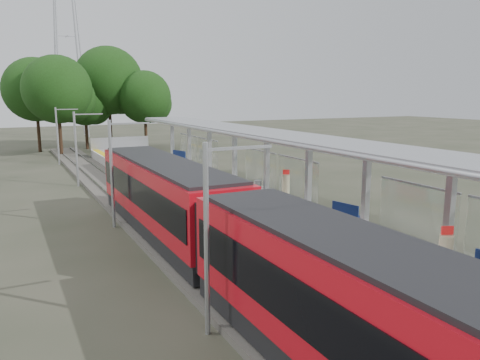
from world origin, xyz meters
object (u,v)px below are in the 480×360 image
(train, at_px, (231,235))
(info_pillar_far, at_px, (286,188))
(bench_mid, at_px, (347,213))
(bench_far, at_px, (181,157))
(info_pillar_near, at_px, (445,260))
(litter_bin, at_px, (258,188))

(train, distance_m, info_pillar_far, 9.59)
(bench_mid, bearing_deg, bench_far, 78.26)
(info_pillar_near, xyz_separation_m, litter_bin, (1.23, 13.59, -0.37))
(info_pillar_far, bearing_deg, train, -109.66)
(bench_far, distance_m, info_pillar_far, 15.45)
(bench_far, bearing_deg, info_pillar_near, -110.00)
(litter_bin, bearing_deg, bench_mid, -85.78)
(train, height_order, bench_far, train)
(bench_far, height_order, info_pillar_near, info_pillar_near)
(bench_mid, distance_m, litter_bin, 7.07)
(info_pillar_far, relative_size, litter_bin, 2.07)
(train, height_order, bench_mid, train)
(bench_mid, height_order, info_pillar_far, info_pillar_far)
(bench_far, relative_size, info_pillar_near, 0.93)
(litter_bin, bearing_deg, train, -123.84)
(info_pillar_near, bearing_deg, bench_mid, 97.93)
(info_pillar_near, height_order, info_pillar_far, info_pillar_near)
(train, xyz_separation_m, info_pillar_near, (4.94, -4.38, -0.26))
(train, xyz_separation_m, info_pillar_far, (6.59, 6.96, -0.30))
(bench_mid, relative_size, info_pillar_near, 0.80)
(info_pillar_near, distance_m, info_pillar_far, 11.46)
(info_pillar_far, bearing_deg, bench_mid, -65.02)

